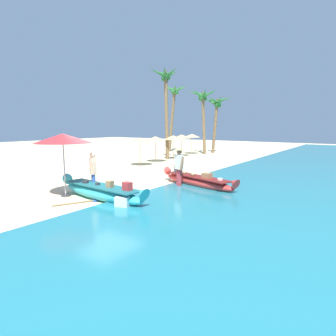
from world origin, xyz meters
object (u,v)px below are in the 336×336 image
boat_cyan_foreground (102,192)px  cooler_box (123,203)px  person_vendor_hatted (179,164)px  palm_tree_tall_inland (174,98)px  paddle (82,202)px  palm_tree_far_behind (166,86)px  patio_umbrella_large (63,139)px  person_tourist_customer (93,171)px  palm_tree_mid_cluster (203,101)px  boat_red_midground (197,181)px  palm_tree_leaning_seaward (217,106)px

boat_cyan_foreground → cooler_box: size_ratio=10.35×
person_vendor_hatted → palm_tree_tall_inland: (-9.84, 14.35, 4.40)m
boat_cyan_foreground → paddle: 0.78m
palm_tree_tall_inland → palm_tree_far_behind: palm_tree_far_behind is taller
patio_umbrella_large → cooler_box: patio_umbrella_large is taller
person_vendor_hatted → person_tourist_customer: bearing=-124.4°
person_vendor_hatted → palm_tree_far_behind: bearing=128.4°
person_tourist_customer → palm_tree_tall_inland: (-7.80, 17.34, 4.49)m
patio_umbrella_large → palm_tree_far_behind: (-4.02, 12.34, 3.53)m
palm_tree_far_behind → palm_tree_mid_cluster: bearing=85.2°
patio_umbrella_large → palm_tree_tall_inland: palm_tree_tall_inland is taller
person_tourist_customer → palm_tree_mid_cluster: size_ratio=0.28×
boat_red_midground → patio_umbrella_large: patio_umbrella_large is taller
person_tourist_customer → patio_umbrella_large: patio_umbrella_large is taller
paddle → patio_umbrella_large: bearing=168.0°
person_vendor_hatted → paddle: size_ratio=1.19×
patio_umbrella_large → palm_tree_mid_cluster: 18.31m
palm_tree_leaning_seaward → cooler_box: 20.47m
person_vendor_hatted → palm_tree_leaning_seaward: (-5.61, 15.37, 3.51)m
boat_cyan_foreground → palm_tree_far_behind: (-5.61, 11.95, 5.45)m
boat_cyan_foreground → palm_tree_leaning_seaward: (-4.40, 18.72, 4.24)m
palm_tree_leaning_seaward → palm_tree_far_behind: 6.98m
boat_cyan_foreground → palm_tree_far_behind: size_ratio=0.64×
boat_red_midground → paddle: (-2.05, -4.64, -0.25)m
palm_tree_tall_inland → paddle: palm_tree_tall_inland is taller
palm_tree_mid_cluster → palm_tree_tall_inland: bearing=174.2°
person_tourist_customer → palm_tree_far_behind: (-4.78, 11.59, 4.80)m
boat_cyan_foreground → person_vendor_hatted: size_ratio=2.56×
palm_tree_mid_cluster → boat_red_midground: bearing=-62.6°
patio_umbrella_large → palm_tree_tall_inland: (-7.04, 18.09, 3.22)m
person_vendor_hatted → palm_tree_far_behind: size_ratio=0.25×
boat_red_midground → person_tourist_customer: (-2.62, -3.60, 0.68)m
boat_red_midground → cooler_box: boat_red_midground is taller
person_tourist_customer → palm_tree_far_behind: 13.42m
palm_tree_leaning_seaward → paddle: size_ratio=3.67×
person_tourist_customer → palm_tree_leaning_seaward: bearing=101.0°
boat_red_midground → cooler_box: (-0.34, -4.38, -0.07)m
palm_tree_leaning_seaward → palm_tree_tall_inland: bearing=-166.5°
palm_tree_tall_inland → palm_tree_far_behind: size_ratio=0.94×
boat_cyan_foreground → person_tourist_customer: (-0.84, 0.36, 0.65)m
person_tourist_customer → cooler_box: person_tourist_customer is taller
boat_red_midground → paddle: size_ratio=2.87×
person_vendor_hatted → palm_tree_tall_inland: size_ratio=0.26×
patio_umbrella_large → paddle: size_ratio=1.59×
person_tourist_customer → cooler_box: size_ratio=3.79×
patio_umbrella_large → palm_tree_leaning_seaward: bearing=98.4°
boat_red_midground → paddle: boat_red_midground is taller
palm_tree_tall_inland → boat_cyan_foreground: bearing=-64.0°
palm_tree_mid_cluster → paddle: bearing=-74.8°
patio_umbrella_large → palm_tree_tall_inland: bearing=111.3°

